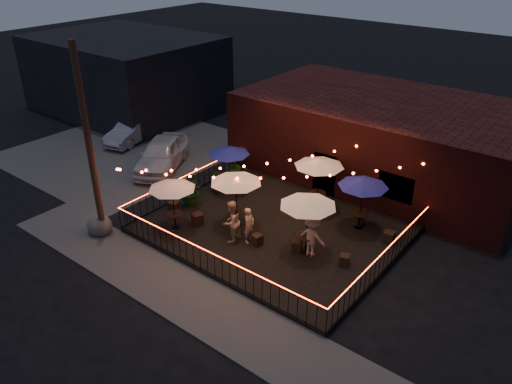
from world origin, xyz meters
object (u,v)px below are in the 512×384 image
Objects in this scene: cafe_table_0 at (172,186)px; cafe_table_3 at (319,163)px; utility_pole at (89,147)px; boulder at (100,225)px; cafe_table_4 at (308,202)px; cafe_table_5 at (363,183)px; cafe_table_1 at (229,151)px; cafe_table_2 at (236,179)px; cooler at (186,196)px.

cafe_table_3 reaches higher than cafe_table_0.
boulder is at bearing -179.71° from utility_pole.
cafe_table_4 is at bearing 27.91° from boulder.
cafe_table_5 is (0.77, 2.91, -0.12)m from cafe_table_4.
cafe_table_4 is 2.52× the size of boulder.
utility_pole is 3.61m from boulder.
cafe_table_3 reaches higher than cafe_table_1.
utility_pole reaches higher than boulder.
utility_pole is at bearing -104.48° from cafe_table_1.
cafe_table_3 is 1.06× the size of cafe_table_5.
cafe_table_5 is at bearing 36.27° from cafe_table_2.
utility_pole is 7.87× the size of boulder.
utility_pole is 5.82m from cafe_table_2.
cafe_table_0 is 0.85× the size of cafe_table_3.
utility_pole is 10.87m from cafe_table_5.
cooler is 0.75× the size of boulder.
utility_pole is 8.59m from cafe_table_4.
cafe_table_3 reaches higher than cafe_table_2.
utility_pole is 2.97× the size of cafe_table_5.
boulder is (-8.39, -6.95, -1.84)m from cafe_table_5.
utility_pole is 5.30m from cooler.
utility_pole reaches higher than cafe_table_0.
cafe_table_5 is at bearing 39.63° from boulder.
utility_pole is 2.92× the size of cafe_table_2.
utility_pole reaches higher than cafe_table_2.
boulder is (-6.08, -7.29, -1.97)m from cafe_table_3.
cafe_table_4 is at bearing -64.63° from cafe_table_3.
cafe_table_0 is 6.40m from cafe_table_3.
cafe_table_5 is 2.65× the size of boulder.
cafe_table_4 is 0.95× the size of cafe_table_5.
cooler is at bearing 73.82° from boulder.
cafe_table_4 is 3.37× the size of cooler.
cafe_table_2 is (1.92, 1.76, 0.21)m from cafe_table_0.
cafe_table_5 is at bearing 8.05° from cooler.
cafe_table_1 is at bearing 73.63° from boulder.
cafe_table_4 is 3.01m from cafe_table_5.
cafe_table_4 is 8.84m from boulder.
cafe_table_2 reaches higher than cafe_table_0.
cafe_table_1 is 0.89× the size of cafe_table_4.
cafe_table_4 is at bearing 28.60° from utility_pole.
cafe_table_4 is (3.40, 0.15, 0.03)m from cafe_table_2.
cafe_table_5 is 11.05m from boulder.
cafe_table_2 is 1.02× the size of cafe_table_5.
utility_pole is 3.12× the size of cafe_table_4.
cafe_table_0 is 3.17× the size of cooler.
utility_pole is 9.49m from cafe_table_3.
cafe_table_3 is 2.80× the size of boulder.
cooler is at bearing -178.83° from cafe_table_4.
cafe_table_0 is at bearing -126.20° from cafe_table_3.
cafe_table_5 is 3.53× the size of cooler.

